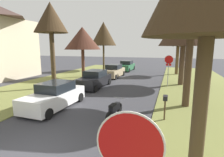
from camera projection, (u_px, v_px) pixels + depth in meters
The scene contains 13 objects.
stop_sign_far at pixel (169, 64), 16.46m from camera, with size 0.82×0.63×2.93m.
street_tree_right_mid_a at pixel (193, 1), 10.17m from camera, with size 4.75×4.75×7.94m.
street_tree_right_mid_b at pixel (184, 26), 16.70m from camera, with size 4.64×4.64×7.50m.
street_tree_right_far at pixel (179, 37), 23.50m from camera, with size 3.14×3.14×6.37m.
street_tree_left_mid_a at pixel (51, 19), 15.31m from camera, with size 2.90×2.90×7.48m.
street_tree_left_mid_b at pixel (82, 38), 21.38m from camera, with size 4.37×4.37×6.05m.
street_tree_left_far at pixel (103, 34), 28.27m from camera, with size 4.10×4.10×7.60m.
parked_sedan_white at pixel (55, 96), 11.01m from camera, with size 2.03×4.44×1.57m.
parked_sedan_black at pixel (94, 79), 16.64m from camera, with size 2.03×4.44×1.57m.
parked_sedan_tan at pixel (113, 71), 22.31m from camera, with size 2.03×4.44×1.57m.
parked_sedan_green at pixel (126, 66), 28.35m from camera, with size 2.03×4.44×1.57m.
parked_motorcycle at pixel (114, 110), 9.34m from camera, with size 0.60×2.05×0.97m.
curbside_mailbox at pixel (165, 101), 8.95m from camera, with size 0.22×0.44×1.27m.
Camera 1 is at (4.42, -4.04, 3.73)m, focal length 28.51 mm.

